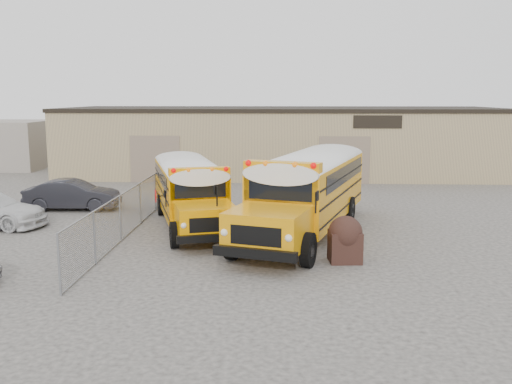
{
  "coord_description": "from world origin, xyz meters",
  "views": [
    {
      "loc": [
        0.12,
        -20.84,
        5.49
      ],
      "look_at": [
        -0.95,
        2.13,
        1.6
      ],
      "focal_mm": 40.0,
      "sensor_mm": 36.0,
      "label": 1
    }
  ],
  "objects_px": {
    "tarp_bundle": "(345,238)",
    "school_bus_right": "(341,167)",
    "school_bus_left": "(176,169)",
    "car_dark": "(72,195)"
  },
  "relations": [
    {
      "from": "school_bus_left",
      "to": "school_bus_right",
      "type": "relative_size",
      "value": 0.86
    },
    {
      "from": "car_dark",
      "to": "tarp_bundle",
      "type": "bearing_deg",
      "value": -126.74
    },
    {
      "from": "school_bus_right",
      "to": "tarp_bundle",
      "type": "relative_size",
      "value": 7.38
    },
    {
      "from": "school_bus_right",
      "to": "school_bus_left",
      "type": "bearing_deg",
      "value": 176.38
    },
    {
      "from": "school_bus_left",
      "to": "car_dark",
      "type": "xyz_separation_m",
      "value": [
        -4.56,
        -2.93,
        -0.9
      ]
    },
    {
      "from": "car_dark",
      "to": "school_bus_left",
      "type": "bearing_deg",
      "value": -60.11
    },
    {
      "from": "school_bus_left",
      "to": "car_dark",
      "type": "relative_size",
      "value": 2.21
    },
    {
      "from": "school_bus_left",
      "to": "tarp_bundle",
      "type": "height_order",
      "value": "school_bus_left"
    },
    {
      "from": "tarp_bundle",
      "to": "car_dark",
      "type": "bearing_deg",
      "value": 146.08
    },
    {
      "from": "tarp_bundle",
      "to": "school_bus_right",
      "type": "bearing_deg",
      "value": 85.13
    }
  ]
}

